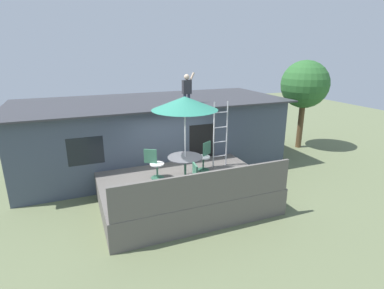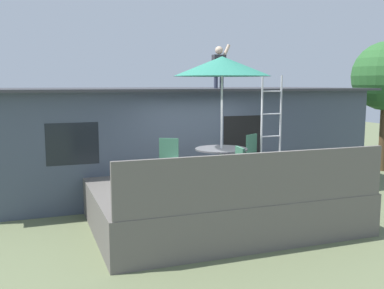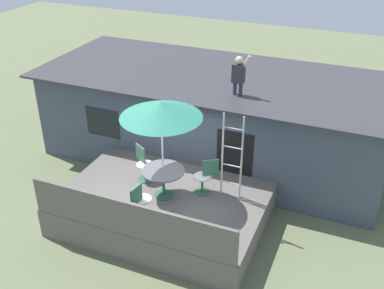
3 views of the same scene
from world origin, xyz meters
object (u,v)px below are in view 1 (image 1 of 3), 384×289
at_px(step_ladder, 220,135).
at_px(patio_chair_right, 205,156).
at_px(patio_umbrella, 185,103).
at_px(person_figure, 187,86).
at_px(patio_table, 185,162).
at_px(patio_chair_near, 194,179).
at_px(patio_chair_left, 155,164).
at_px(backyard_tree, 305,85).

relative_size(step_ladder, patio_chair_right, 2.39).
relative_size(patio_umbrella, person_figure, 2.29).
xyz_separation_m(patio_table, patio_chair_right, (0.88, 0.54, -0.13)).
xyz_separation_m(patio_chair_right, patio_chair_near, (-1.00, -1.52, 0.00)).
bearing_deg(patio_table, step_ladder, 24.03).
relative_size(patio_table, person_figure, 0.94).
xyz_separation_m(person_figure, patio_chair_left, (-1.84, -2.00, -2.05)).
distance_m(patio_chair_left, backyard_tree, 8.68).
xyz_separation_m(step_ladder, person_figure, (-0.48, 1.82, 1.41)).
height_order(patio_umbrella, patio_chair_right, patio_umbrella).
height_order(patio_table, person_figure, person_figure).
relative_size(patio_table, patio_chair_left, 1.13).
distance_m(patio_umbrella, backyard_tree, 7.93).
height_order(step_ladder, patio_chair_left, step_ladder).
bearing_deg(patio_chair_right, patio_umbrella, 0.00).
bearing_deg(patio_table, person_figure, 67.61).
bearing_deg(patio_umbrella, backyard_tree, 24.69).
bearing_deg(patio_table, patio_umbrella, 94.76).
bearing_deg(step_ladder, backyard_tree, 24.86).
xyz_separation_m(patio_umbrella, patio_chair_near, (-0.12, -0.97, -1.89)).
height_order(patio_chair_left, backyard_tree, backyard_tree).
xyz_separation_m(step_ladder, patio_chair_right, (-0.62, -0.13, -0.64)).
height_order(step_ladder, patio_chair_right, step_ladder).
height_order(step_ladder, person_figure, person_figure).
xyz_separation_m(patio_chair_left, backyard_tree, (8.01, 2.82, 1.77)).
xyz_separation_m(patio_chair_left, patio_chair_right, (1.69, 0.05, 0.00)).
relative_size(patio_chair_near, backyard_tree, 0.22).
bearing_deg(patio_umbrella, patio_table, -85.24).
xyz_separation_m(step_ladder, patio_chair_left, (-2.31, -0.18, -0.64)).
height_order(patio_chair_right, backyard_tree, backyard_tree).
bearing_deg(patio_chair_left, patio_chair_near, -33.39).
bearing_deg(patio_table, patio_chair_left, 148.62).
xyz_separation_m(patio_umbrella, patio_chair_left, (-0.81, 0.49, -1.89)).
relative_size(patio_umbrella, patio_chair_near, 2.76).
bearing_deg(patio_chair_right, person_figure, -125.96).
xyz_separation_m(patio_table, backyard_tree, (7.20, 3.31, 1.64)).
bearing_deg(person_figure, patio_chair_left, -132.54).
relative_size(patio_umbrella, patio_chair_right, 2.76).
height_order(person_figure, backyard_tree, backyard_tree).
distance_m(step_ladder, person_figure, 2.35).
height_order(patio_table, backyard_tree, backyard_tree).
xyz_separation_m(patio_table, patio_umbrella, (-0.00, 0.00, 1.76)).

